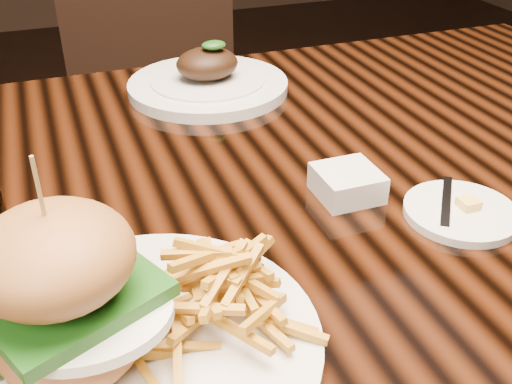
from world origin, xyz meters
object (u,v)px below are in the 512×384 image
object	(u,v)px
dining_table	(225,235)
burger_plate	(132,308)
chair_far	(157,85)
far_dish	(208,82)

from	to	relation	value
dining_table	burger_plate	xyz separation A→B (m)	(-0.15, -0.24, 0.13)
burger_plate	chair_far	xyz separation A→B (m)	(0.24, 1.13, -0.26)
dining_table	burger_plate	bearing A→B (deg)	-121.95
dining_table	burger_plate	world-z (taller)	burger_plate
dining_table	far_dish	distance (m)	0.32
burger_plate	chair_far	bearing A→B (deg)	65.11
burger_plate	far_dish	bearing A→B (deg)	55.11
chair_far	far_dish	bearing A→B (deg)	-86.93
far_dish	chair_far	bearing A→B (deg)	87.61
far_dish	burger_plate	bearing A→B (deg)	-112.16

